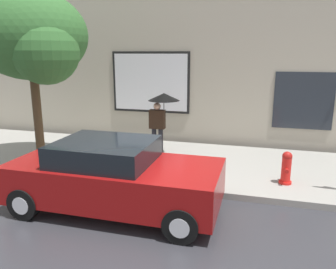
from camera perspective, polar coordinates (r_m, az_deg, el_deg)
name	(u,v)px	position (r m, az deg, el deg)	size (l,w,h in m)	color
ground_plane	(150,211)	(7.05, -3.17, -12.99)	(60.00, 60.00, 0.00)	#333338
sidewalk	(183,163)	(9.70, 2.52, -4.88)	(20.00, 4.00, 0.15)	gray
building_facade	(200,43)	(11.64, 5.56, 15.24)	(20.00, 0.67, 7.00)	#B2A893
parked_car	(114,176)	(6.93, -9.20, -7.08)	(4.24, 1.94, 1.46)	maroon
fire_hydrant	(286,168)	(8.38, 19.55, -5.41)	(0.30, 0.44, 0.79)	red
pedestrian_with_umbrella	(162,107)	(9.92, -1.10, 4.79)	(0.94, 0.94, 1.88)	black
street_tree	(33,39)	(9.84, -22.04, 14.87)	(3.15, 2.67, 4.65)	#4C3823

